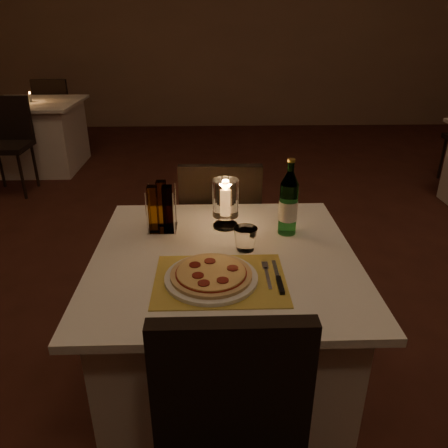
{
  "coord_description": "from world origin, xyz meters",
  "views": [
    {
      "loc": [
        -0.23,
        -2.0,
        1.55
      ],
      "look_at": [
        -0.19,
        -0.53,
        0.86
      ],
      "focal_mm": 35.0,
      "sensor_mm": 36.0,
      "label": 1
    }
  ],
  "objects_px": {
    "main_table": "(224,331)",
    "tumbler": "(245,239)",
    "plate": "(211,278)",
    "chair_far": "(220,221)",
    "water_bottle": "(288,204)",
    "hurricane_candle": "(226,200)",
    "neighbor_table_left": "(37,135)",
    "pizza": "(211,274)"
  },
  "relations": [
    {
      "from": "main_table",
      "to": "tumbler",
      "type": "bearing_deg",
      "value": 25.92
    },
    {
      "from": "main_table",
      "to": "plate",
      "type": "distance_m",
      "value": 0.42
    },
    {
      "from": "chair_far",
      "to": "water_bottle",
      "type": "height_order",
      "value": "water_bottle"
    },
    {
      "from": "hurricane_candle",
      "to": "neighbor_table_left",
      "type": "relative_size",
      "value": 0.21
    },
    {
      "from": "tumbler",
      "to": "water_bottle",
      "type": "height_order",
      "value": "water_bottle"
    },
    {
      "from": "hurricane_candle",
      "to": "tumbler",
      "type": "bearing_deg",
      "value": -71.58
    },
    {
      "from": "main_table",
      "to": "chair_far",
      "type": "relative_size",
      "value": 1.11
    },
    {
      "from": "water_bottle",
      "to": "hurricane_candle",
      "type": "bearing_deg",
      "value": 164.8
    },
    {
      "from": "main_table",
      "to": "hurricane_candle",
      "type": "bearing_deg",
      "value": 86.9
    },
    {
      "from": "main_table",
      "to": "water_bottle",
      "type": "bearing_deg",
      "value": 34.02
    },
    {
      "from": "water_bottle",
      "to": "neighbor_table_left",
      "type": "bearing_deg",
      "value": 124.56
    },
    {
      "from": "tumbler",
      "to": "hurricane_candle",
      "type": "distance_m",
      "value": 0.23
    },
    {
      "from": "plate",
      "to": "main_table",
      "type": "bearing_deg",
      "value": 74.48
    },
    {
      "from": "water_bottle",
      "to": "pizza",
      "type": "bearing_deg",
      "value": -131.37
    },
    {
      "from": "chair_far",
      "to": "pizza",
      "type": "bearing_deg",
      "value": -93.2
    },
    {
      "from": "water_bottle",
      "to": "neighbor_table_left",
      "type": "height_order",
      "value": "water_bottle"
    },
    {
      "from": "chair_far",
      "to": "plate",
      "type": "height_order",
      "value": "chair_far"
    },
    {
      "from": "main_table",
      "to": "neighbor_table_left",
      "type": "bearing_deg",
      "value": 119.91
    },
    {
      "from": "main_table",
      "to": "pizza",
      "type": "bearing_deg",
      "value": -105.53
    },
    {
      "from": "neighbor_table_left",
      "to": "water_bottle",
      "type": "bearing_deg",
      "value": -55.44
    },
    {
      "from": "chair_far",
      "to": "plate",
      "type": "distance_m",
      "value": 0.92
    },
    {
      "from": "pizza",
      "to": "water_bottle",
      "type": "distance_m",
      "value": 0.49
    },
    {
      "from": "chair_far",
      "to": "pizza",
      "type": "height_order",
      "value": "chair_far"
    },
    {
      "from": "main_table",
      "to": "hurricane_candle",
      "type": "height_order",
      "value": "hurricane_candle"
    },
    {
      "from": "water_bottle",
      "to": "main_table",
      "type": "bearing_deg",
      "value": -145.98
    },
    {
      "from": "chair_far",
      "to": "neighbor_table_left",
      "type": "distance_m",
      "value": 3.38
    },
    {
      "from": "main_table",
      "to": "hurricane_candle",
      "type": "distance_m",
      "value": 0.55
    },
    {
      "from": "pizza",
      "to": "neighbor_table_left",
      "type": "xyz_separation_m",
      "value": [
        -1.93,
        3.63,
        -0.39
      ]
    },
    {
      "from": "plate",
      "to": "pizza",
      "type": "distance_m",
      "value": 0.02
    },
    {
      "from": "chair_far",
      "to": "neighbor_table_left",
      "type": "height_order",
      "value": "chair_far"
    },
    {
      "from": "chair_far",
      "to": "water_bottle",
      "type": "distance_m",
      "value": 0.68
    },
    {
      "from": "chair_far",
      "to": "tumbler",
      "type": "relative_size",
      "value": 9.81
    },
    {
      "from": "hurricane_candle",
      "to": "main_table",
      "type": "bearing_deg",
      "value": -93.1
    },
    {
      "from": "main_table",
      "to": "chair_far",
      "type": "xyz_separation_m",
      "value": [
        -0.0,
        0.71,
        0.18
      ]
    },
    {
      "from": "hurricane_candle",
      "to": "neighbor_table_left",
      "type": "bearing_deg",
      "value": 121.98
    },
    {
      "from": "pizza",
      "to": "water_bottle",
      "type": "height_order",
      "value": "water_bottle"
    },
    {
      "from": "plate",
      "to": "hurricane_candle",
      "type": "bearing_deg",
      "value": 81.59
    },
    {
      "from": "main_table",
      "to": "chair_far",
      "type": "distance_m",
      "value": 0.74
    },
    {
      "from": "water_bottle",
      "to": "hurricane_candle",
      "type": "height_order",
      "value": "water_bottle"
    },
    {
      "from": "neighbor_table_left",
      "to": "hurricane_candle",
      "type": "bearing_deg",
      "value": -58.02
    },
    {
      "from": "main_table",
      "to": "neighbor_table_left",
      "type": "relative_size",
      "value": 1.0
    },
    {
      "from": "chair_far",
      "to": "hurricane_candle",
      "type": "bearing_deg",
      "value": -88.33
    }
  ]
}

